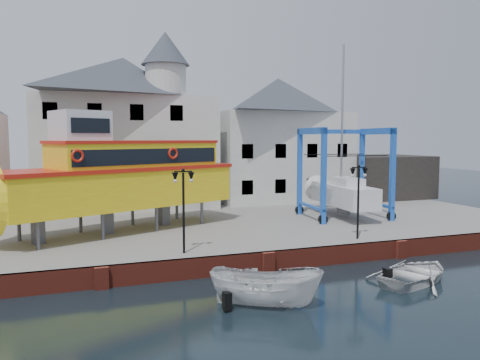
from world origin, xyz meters
name	(u,v)px	position (x,y,z in m)	size (l,w,h in m)	color
ground	(268,272)	(0.00, 0.00, 0.00)	(140.00, 140.00, 0.00)	#18242C
hardstanding	(208,224)	(0.00, 11.00, 0.50)	(44.00, 22.00, 1.00)	slate
quay_wall	(267,261)	(0.00, 0.10, 0.50)	(44.00, 0.47, 1.00)	maroon
building_white_main	(127,130)	(-4.87, 18.39, 7.34)	(14.00, 8.30, 14.00)	#BEBEBE
building_white_right	(278,139)	(9.00, 19.00, 6.60)	(12.00, 8.00, 11.20)	#BEBEBE
shed_dark	(380,176)	(19.00, 17.00, 3.00)	(8.00, 7.00, 4.00)	black
lamp_post_left	(183,189)	(-4.00, 1.20, 4.17)	(1.12, 0.32, 4.20)	black
lamp_post_right	(359,183)	(6.00, 1.20, 4.17)	(1.12, 0.32, 4.20)	black
tour_boat	(107,177)	(-7.20, 7.47, 4.39)	(16.71, 10.25, 7.20)	#59595E
travel_lift	(339,188)	(9.22, 8.47, 3.06)	(6.11, 8.29, 12.30)	#1E46A6
motorboat_a	(265,306)	(-1.99, -4.44, 0.00)	(1.72, 4.57, 1.77)	silver
motorboat_b	(416,281)	(5.96, -3.71, 0.00)	(3.45, 4.83, 1.00)	silver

